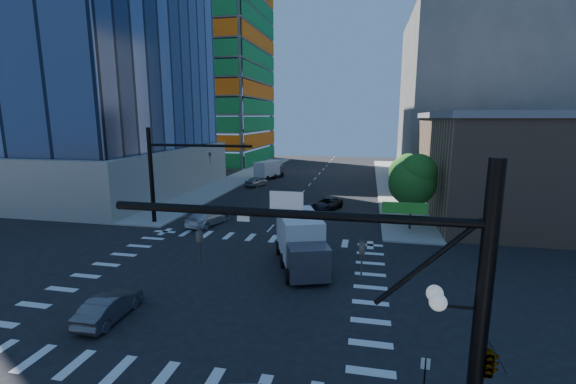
# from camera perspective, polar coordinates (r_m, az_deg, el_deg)

# --- Properties ---
(ground) EXTENTS (160.00, 160.00, 0.00)m
(ground) POSITION_cam_1_polar(r_m,az_deg,el_deg) (24.94, -9.61, -12.95)
(ground) COLOR black
(ground) RESTS_ON ground
(road_markings) EXTENTS (20.00, 20.00, 0.01)m
(road_markings) POSITION_cam_1_polar(r_m,az_deg,el_deg) (24.94, -9.61, -12.94)
(road_markings) COLOR silver
(road_markings) RESTS_ON ground
(sidewalk_ne) EXTENTS (5.00, 60.00, 0.15)m
(sidewalk_ne) POSITION_cam_1_polar(r_m,az_deg,el_deg) (62.10, 15.27, 1.34)
(sidewalk_ne) COLOR gray
(sidewalk_ne) RESTS_ON ground
(sidewalk_nw) EXTENTS (5.00, 60.00, 0.15)m
(sidewalk_nw) POSITION_cam_1_polar(r_m,az_deg,el_deg) (65.45, -7.14, 2.13)
(sidewalk_nw) COLOR gray
(sidewalk_nw) RESTS_ON ground
(construction_building) EXTENTS (25.16, 34.50, 70.60)m
(construction_building) POSITION_cam_1_polar(r_m,az_deg,el_deg) (91.71, -12.22, 19.88)
(construction_building) COLOR slate
(construction_building) RESTS_ON ground
(commercial_building) EXTENTS (20.50, 22.50, 10.60)m
(commercial_building) POSITION_cam_1_polar(r_m,az_deg,el_deg) (46.43, 32.51, 3.40)
(commercial_building) COLOR #8D6952
(commercial_building) RESTS_ON ground
(bg_building_ne) EXTENTS (24.00, 30.00, 28.00)m
(bg_building_ne) POSITION_cam_1_polar(r_m,az_deg,el_deg) (78.46, 26.05, 12.78)
(bg_building_ne) COLOR #635E59
(bg_building_ne) RESTS_ON ground
(signal_mast_se) EXTENTS (10.51, 2.48, 9.00)m
(signal_mast_se) POSITION_cam_1_polar(r_m,az_deg,el_deg) (11.09, 21.99, -16.94)
(signal_mast_se) COLOR black
(signal_mast_se) RESTS_ON sidewalk_se
(signal_mast_nw) EXTENTS (10.20, 0.40, 9.00)m
(signal_mast_nw) POSITION_cam_1_polar(r_m,az_deg,el_deg) (37.84, -17.72, 3.54)
(signal_mast_nw) COLOR black
(signal_mast_nw) RESTS_ON sidewalk_nw
(tree_south) EXTENTS (4.16, 4.16, 6.82)m
(tree_south) POSITION_cam_1_polar(r_m,az_deg,el_deg) (35.71, 18.20, 1.79)
(tree_south) COLOR #382316
(tree_south) RESTS_ON sidewalk_ne
(tree_north) EXTENTS (3.54, 3.52, 5.78)m
(tree_north) POSITION_cam_1_polar(r_m,az_deg,el_deg) (47.65, 16.97, 3.19)
(tree_north) COLOR #382316
(tree_north) RESTS_ON sidewalk_ne
(no_parking_sign) EXTENTS (0.30, 0.06, 2.20)m
(no_parking_sign) POSITION_cam_1_polar(r_m,az_deg,el_deg) (15.09, 19.53, -24.80)
(no_parking_sign) COLOR black
(no_parking_sign) RESTS_ON ground
(car_nb_far) EXTENTS (3.47, 5.19, 1.32)m
(car_nb_far) POSITION_cam_1_polar(r_m,az_deg,el_deg) (42.75, 5.84, -1.77)
(car_nb_far) COLOR black
(car_nb_far) RESTS_ON ground
(car_sb_near) EXTENTS (3.20, 5.39, 1.47)m
(car_sb_near) POSITION_cam_1_polar(r_m,az_deg,el_deg) (37.36, -11.86, -3.70)
(car_sb_near) COLOR silver
(car_sb_near) RESTS_ON ground
(car_sb_mid) EXTENTS (3.01, 4.53, 1.43)m
(car_sb_mid) POSITION_cam_1_polar(r_m,az_deg,el_deg) (57.39, -4.62, 1.58)
(car_sb_mid) COLOR #979B9E
(car_sb_mid) RESTS_ON ground
(car_sb_cross) EXTENTS (1.47, 4.04, 1.33)m
(car_sb_cross) POSITION_cam_1_polar(r_m,az_deg,el_deg) (22.18, -24.91, -15.16)
(car_sb_cross) COLOR #4B4A4F
(car_sb_cross) RESTS_ON ground
(box_truck_near) EXTENTS (4.84, 7.15, 3.46)m
(box_truck_near) POSITION_cam_1_polar(r_m,az_deg,el_deg) (26.21, 2.03, -8.00)
(box_truck_near) COLOR black
(box_truck_near) RESTS_ON ground
(box_truck_far) EXTENTS (4.10, 6.09, 2.95)m
(box_truck_far) POSITION_cam_1_polar(r_m,az_deg,el_deg) (64.48, -2.68, 3.17)
(box_truck_far) COLOR black
(box_truck_far) RESTS_ON ground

